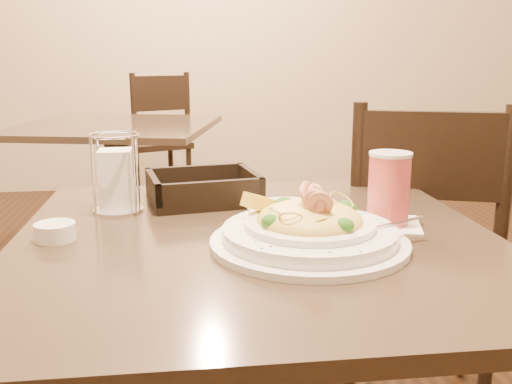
{
  "coord_description": "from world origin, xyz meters",
  "views": [
    {
      "loc": [
        -0.13,
        -1.01,
        1.05
      ],
      "look_at": [
        0.0,
        0.02,
        0.8
      ],
      "focal_mm": 40.0,
      "sensor_mm": 36.0,
      "label": 1
    }
  ],
  "objects": [
    {
      "name": "napkin_caddy",
      "position": [
        -0.28,
        0.21,
        0.79
      ],
      "size": [
        0.11,
        0.11,
        0.17
      ],
      "rotation": [
        0.0,
        0.0,
        0.01
      ],
      "color": "silver",
      "rests_on": "main_table"
    },
    {
      "name": "background_table",
      "position": [
        -0.47,
        1.82,
        0.49
      ],
      "size": [
        1.08,
        1.08,
        0.72
      ],
      "rotation": [
        0.0,
        0.0,
        -0.22
      ],
      "color": "black",
      "rests_on": "ground"
    },
    {
      "name": "side_plate",
      "position": [
        0.08,
        0.16,
        0.72
      ],
      "size": [
        0.18,
        0.18,
        0.01
      ],
      "primitive_type": "cylinder",
      "rotation": [
        0.0,
        0.0,
        0.07
      ],
      "color": "white",
      "rests_on": "main_table"
    },
    {
      "name": "butter_ramekin",
      "position": [
        -0.37,
        0.02,
        0.73
      ],
      "size": [
        0.08,
        0.08,
        0.03
      ],
      "primitive_type": "cylinder",
      "rotation": [
        0.0,
        0.0,
        0.13
      ],
      "color": "white",
      "rests_on": "main_table"
    },
    {
      "name": "main_table",
      "position": [
        0.0,
        0.0,
        0.49
      ],
      "size": [
        0.9,
        0.9,
        0.72
      ],
      "color": "black",
      "rests_on": "ground"
    },
    {
      "name": "pasta_bowl",
      "position": [
        0.08,
        -0.07,
        0.75
      ],
      "size": [
        0.39,
        0.35,
        0.11
      ],
      "rotation": [
        0.0,
        0.0,
        0.16
      ],
      "color": "white",
      "rests_on": "main_table"
    },
    {
      "name": "drink_glass",
      "position": [
        0.27,
        0.04,
        0.79
      ],
      "size": [
        0.16,
        0.16,
        0.15
      ],
      "rotation": [
        0.0,
        0.0,
        -0.29
      ],
      "color": "white",
      "rests_on": "main_table"
    },
    {
      "name": "bread_basket",
      "position": [
        -0.09,
        0.27,
        0.74
      ],
      "size": [
        0.27,
        0.23,
        0.07
      ],
      "rotation": [
        0.0,
        0.0,
        0.17
      ],
      "color": "black",
      "rests_on": "main_table"
    },
    {
      "name": "dining_chair_far",
      "position": [
        -0.33,
        2.84,
        0.5
      ],
      "size": [
        0.54,
        0.54,
        0.93
      ],
      "rotation": [
        0.0,
        0.0,
        3.51
      ],
      "color": "black",
      "rests_on": "ground"
    },
    {
      "name": "dining_chair_near",
      "position": [
        0.52,
        0.45,
        0.5
      ],
      "size": [
        0.53,
        0.53,
        0.93
      ],
      "rotation": [
        0.0,
        0.0,
        2.83
      ],
      "color": "black",
      "rests_on": "ground"
    }
  ]
}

